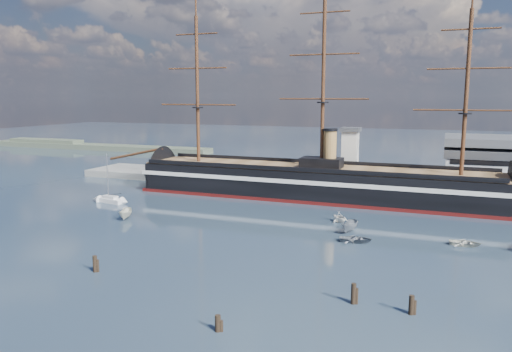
% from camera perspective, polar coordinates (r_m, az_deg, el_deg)
% --- Properties ---
extents(ground, '(600.00, 600.00, 0.00)m').
position_cam_1_polar(ground, '(106.27, 5.71, -4.68)').
color(ground, '#1A283C').
rests_on(ground, ground).
extents(quay, '(180.00, 18.00, 2.00)m').
position_cam_1_polar(quay, '(139.03, 13.63, -1.61)').
color(quay, slate).
rests_on(quay, ground).
extents(quay_tower, '(5.00, 5.00, 15.00)m').
position_cam_1_polar(quay_tower, '(135.68, 10.69, 2.40)').
color(quay_tower, silver).
rests_on(quay_tower, ground).
extents(shoreline, '(120.00, 10.00, 4.00)m').
position_cam_1_polar(shoreline, '(256.99, -19.48, 3.30)').
color(shoreline, '#3F4C38').
rests_on(shoreline, ground).
extents(warship, '(112.95, 17.03, 53.94)m').
position_cam_1_polar(warship, '(125.73, 5.80, -0.65)').
color(warship, black).
rests_on(warship, ground).
extents(sailboat, '(7.66, 3.55, 11.81)m').
position_cam_1_polar(sailboat, '(124.71, -16.31, -2.59)').
color(sailboat, silver).
rests_on(sailboat, ground).
extents(motorboat_a, '(6.87, 4.54, 2.58)m').
position_cam_1_polar(motorboat_a, '(107.54, -14.64, -4.77)').
color(motorboat_a, silver).
rests_on(motorboat_a, ground).
extents(motorboat_b, '(1.98, 3.69, 1.63)m').
position_cam_1_polar(motorboat_b, '(89.69, 11.31, -7.43)').
color(motorboat_b, slate).
rests_on(motorboat_b, ground).
extents(motorboat_c, '(6.90, 3.74, 2.61)m').
position_cam_1_polar(motorboat_c, '(95.91, 10.62, -6.32)').
color(motorboat_c, slate).
rests_on(motorboat_c, ground).
extents(motorboat_d, '(6.44, 6.90, 2.42)m').
position_cam_1_polar(motorboat_d, '(102.87, 9.51, -5.23)').
color(motorboat_d, silver).
rests_on(motorboat_d, ground).
extents(motorboat_e, '(1.29, 3.21, 1.50)m').
position_cam_1_polar(motorboat_e, '(93.07, 22.77, -7.37)').
color(motorboat_e, beige).
rests_on(motorboat_e, ground).
extents(piling_near_left, '(0.64, 0.64, 3.14)m').
position_cam_1_polar(piling_near_left, '(77.50, -17.88, -10.38)').
color(piling_near_left, black).
rests_on(piling_near_left, ground).
extents(piling_near_mid, '(0.64, 0.64, 2.56)m').
position_cam_1_polar(piling_near_mid, '(56.94, -4.37, -17.28)').
color(piling_near_mid, black).
rests_on(piling_near_mid, ground).
extents(piling_near_right, '(0.64, 0.64, 3.04)m').
position_cam_1_polar(piling_near_right, '(63.31, 17.29, -14.86)').
color(piling_near_right, black).
rests_on(piling_near_right, ground).
extents(piling_extra, '(0.64, 0.64, 3.33)m').
position_cam_1_polar(piling_extra, '(64.52, 11.05, -14.14)').
color(piling_extra, black).
rests_on(piling_extra, ground).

